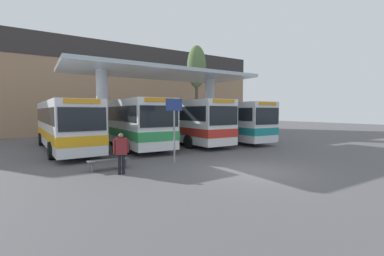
% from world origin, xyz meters
% --- Properties ---
extents(ground_plane, '(100.00, 100.00, 0.00)m').
position_xyz_m(ground_plane, '(0.00, 0.00, 0.00)').
color(ground_plane, '#565456').
extents(townhouse_backdrop, '(40.00, 0.58, 10.57)m').
position_xyz_m(townhouse_backdrop, '(0.00, 22.34, 6.14)').
color(townhouse_backdrop, '#9E7A5B').
rests_on(townhouse_backdrop, ground_plane).
extents(station_canopy, '(13.49, 5.70, 5.46)m').
position_xyz_m(station_canopy, '(0.00, 9.09, 4.71)').
color(station_canopy, silver).
rests_on(station_canopy, ground_plane).
extents(transit_bus_left_bay, '(3.04, 11.82, 3.23)m').
position_xyz_m(transit_bus_left_bay, '(-6.25, 11.25, 1.80)').
color(transit_bus_left_bay, silver).
rests_on(transit_bus_left_bay, ground_plane).
extents(transit_bus_center_bay, '(2.87, 10.91, 3.38)m').
position_xyz_m(transit_bus_center_bay, '(-1.95, 10.62, 1.88)').
color(transit_bus_center_bay, white).
rests_on(transit_bus_center_bay, ground_plane).
extents(transit_bus_right_bay, '(2.87, 12.29, 3.40)m').
position_xyz_m(transit_bus_right_bay, '(2.35, 11.10, 1.88)').
color(transit_bus_right_bay, white).
rests_on(transit_bus_right_bay, ground_plane).
extents(transit_bus_far_right_bay, '(2.84, 11.66, 3.30)m').
position_xyz_m(transit_bus_far_right_bay, '(6.28, 10.50, 1.83)').
color(transit_bus_far_right_bay, silver).
rests_on(transit_bus_far_right_bay, ground_plane).
extents(waiting_bench_near_pillar, '(1.81, 0.44, 0.46)m').
position_xyz_m(waiting_bench_near_pillar, '(-5.26, 3.52, 0.35)').
color(waiting_bench_near_pillar, '#4C5156').
rests_on(waiting_bench_near_pillar, ground_plane).
extents(info_sign_platform, '(0.90, 0.09, 3.23)m').
position_xyz_m(info_sign_platform, '(-2.03, 3.42, 2.29)').
color(info_sign_platform, gray).
rests_on(info_sign_platform, ground_plane).
extents(pedestrian_waiting, '(0.63, 0.32, 1.70)m').
position_xyz_m(pedestrian_waiting, '(-5.03, 2.42, 1.04)').
color(pedestrian_waiting, black).
rests_on(pedestrian_waiting, ground_plane).
extents(poplar_tree_behind_left, '(2.13, 2.13, 9.92)m').
position_xyz_m(poplar_tree_behind_left, '(7.67, 16.38, 7.44)').
color(poplar_tree_behind_left, '#473A2B').
rests_on(poplar_tree_behind_left, ground_plane).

